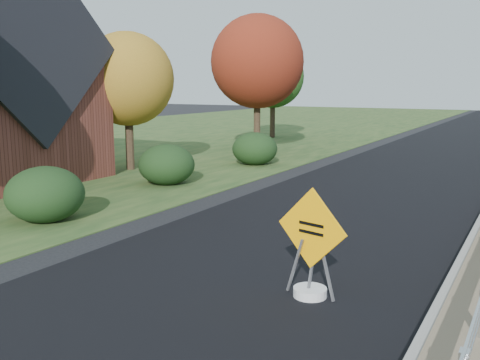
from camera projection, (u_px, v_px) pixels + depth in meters
The scene contains 9 objects.
grass_verge_near at pixel (106, 142), 34.51m from camera, with size 30.00×120.00×0.03m, color #24431C.
milled_overlay at pixel (419, 164), 24.97m from camera, with size 7.20×120.00×0.01m, color black.
hedge_south at pixel (45, 194), 14.36m from camera, with size 2.09×2.09×1.52m, color black.
hedge_mid at pixel (167, 164), 19.74m from camera, with size 2.09×2.09×1.52m, color black.
hedge_north at pixel (255, 149), 24.63m from camera, with size 2.09×2.09×1.52m, color black.
tree_near_yellow at pixel (127, 79), 22.60m from camera, with size 3.96×3.96×5.88m.
tree_near_red at pixel (257, 62), 28.30m from camera, with size 4.95×4.95×7.35m.
tree_near_back at pixel (273, 77), 36.73m from camera, with size 4.29×4.29×6.37m.
caution_sign at pixel (311, 270), 9.24m from camera, with size 1.38×0.59×1.95m.
Camera 1 is at (0.51, -15.64, 3.65)m, focal length 40.00 mm.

